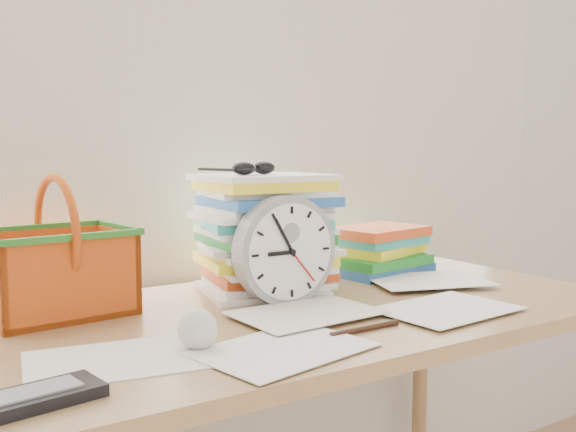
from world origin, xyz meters
TOP-DOWN VIEW (x-y plane):
  - curtain at (0.00, 1.98)m, footprint 2.40×0.01m
  - desk at (0.00, 1.60)m, footprint 1.40×0.70m
  - paper_stack at (0.02, 1.77)m, footprint 0.34×0.29m
  - clock at (-0.01, 1.64)m, footprint 0.23×0.05m
  - sunglasses at (-0.02, 1.75)m, footprint 0.17×0.16m
  - book_stack at (0.38, 1.80)m, footprint 0.33×0.28m
  - basket at (-0.43, 1.81)m, footprint 0.29×0.24m
  - crumpled_ball at (-0.29, 1.46)m, footprint 0.07×0.07m
  - pen at (0.01, 1.39)m, footprint 0.15×0.01m
  - calculator at (-0.56, 1.36)m, footprint 0.17×0.10m
  - scattered_papers at (0.00, 1.60)m, footprint 1.26×0.42m

SIDE VIEW (x-z plane):
  - desk at x=0.00m, z-range 0.30..1.05m
  - pen at x=0.01m, z-range 0.75..0.76m
  - scattered_papers at x=0.00m, z-range 0.75..0.77m
  - calculator at x=-0.56m, z-range 0.75..0.77m
  - crumpled_ball at x=-0.29m, z-range 0.75..0.82m
  - book_stack at x=0.38m, z-range 0.75..0.87m
  - clock at x=-0.01m, z-range 0.75..0.98m
  - paper_stack at x=0.02m, z-range 0.75..1.02m
  - basket at x=-0.43m, z-range 0.75..1.02m
  - sunglasses at x=-0.02m, z-range 1.02..1.05m
  - curtain at x=0.00m, z-range 0.05..2.55m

